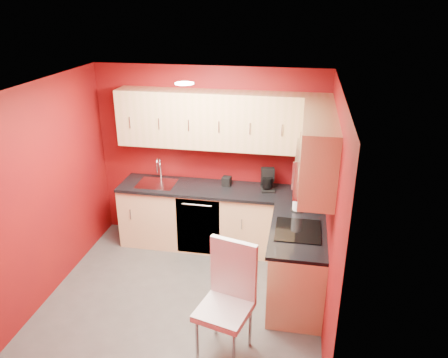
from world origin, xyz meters
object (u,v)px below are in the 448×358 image
(coffee_maker, at_px, (268,180))
(paper_towel, at_px, (298,199))
(microwave, at_px, (314,169))
(dining_chair, at_px, (224,305))
(sink, at_px, (157,181))
(napkin_holder, at_px, (227,181))

(coffee_maker, bearing_deg, paper_towel, -62.98)
(microwave, distance_m, dining_chair, 1.65)
(coffee_maker, relative_size, dining_chair, 0.25)
(microwave, bearing_deg, coffee_maker, 117.66)
(coffee_maker, bearing_deg, dining_chair, -107.02)
(sink, relative_size, dining_chair, 0.44)
(napkin_holder, bearing_deg, paper_towel, -30.81)
(microwave, relative_size, napkin_holder, 6.03)
(sink, distance_m, paper_towel, 2.03)
(microwave, relative_size, sink, 1.46)
(paper_towel, relative_size, dining_chair, 0.26)
(microwave, height_order, sink, microwave)
(sink, distance_m, coffee_maker, 1.55)
(paper_towel, distance_m, dining_chair, 1.71)
(sink, bearing_deg, paper_towel, -14.01)
(paper_towel, bearing_deg, microwave, -75.55)
(sink, height_order, napkin_holder, sink)
(sink, distance_m, napkin_holder, 0.98)
(coffee_maker, xyz_separation_m, dining_chair, (-0.22, -2.05, -0.46))
(microwave, bearing_deg, sink, 154.40)
(napkin_holder, bearing_deg, sink, -174.14)
(microwave, height_order, napkin_holder, microwave)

